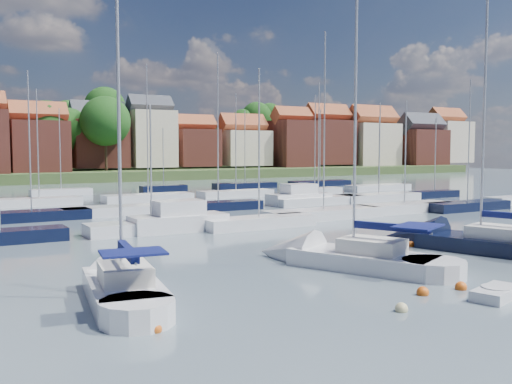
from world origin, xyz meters
TOP-DOWN VIEW (x-y plane):
  - ground at (0.00, 40.00)m, footprint 260.00×260.00m
  - sailboat_left at (-14.36, 4.23)m, footprint 4.06×10.12m
  - sailboat_centre at (-2.96, 4.48)m, footprint 7.32×11.42m
  - sailboat_navy at (6.53, 4.65)m, footprint 6.63×12.64m
  - tender at (-1.56, -3.76)m, footprint 2.81×1.89m
  - buoy_a at (-14.74, -0.89)m, footprint 0.47×0.47m
  - buoy_b at (-6.14, -3.20)m, footprint 0.47×0.47m
  - buoy_c at (-3.67, -1.88)m, footprint 0.50×0.50m
  - buoy_d at (-1.60, -2.05)m, footprint 0.50×0.50m
  - buoy_e at (4.49, 6.85)m, footprint 0.44×0.44m
  - marina_field at (1.91, 35.15)m, footprint 79.62×41.41m
  - far_shore_town at (2.23, 132.67)m, footprint 212.46×90.00m

SIDE VIEW (x-z plane):
  - ground at x=0.00m, z-range 0.00..0.00m
  - buoy_a at x=-14.74m, z-range -0.24..0.24m
  - buoy_b at x=-6.14m, z-range -0.24..0.24m
  - buoy_c at x=-3.67m, z-range -0.25..0.25m
  - buoy_d at x=-1.60m, z-range -0.25..0.25m
  - buoy_e at x=4.49m, z-range -0.22..0.22m
  - tender at x=-1.56m, z-range -0.06..0.49m
  - sailboat_navy at x=6.53m, z-range -8.10..8.81m
  - sailboat_centre at x=-2.96m, z-range -7.26..7.97m
  - sailboat_left at x=-14.36m, z-range -6.36..7.09m
  - marina_field at x=1.91m, z-range -7.53..8.40m
  - far_shore_town at x=2.23m, z-range -6.53..15.74m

